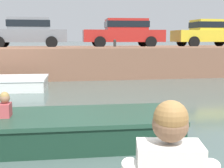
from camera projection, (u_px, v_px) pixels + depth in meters
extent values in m
plane|color=#4C605B|center=(112.00, 111.00, 8.93)|extent=(400.00, 400.00, 0.00)
cube|color=brown|center=(85.00, 61.00, 18.04)|extent=(60.00, 6.00, 1.57)
cube|color=#9F6C52|center=(89.00, 48.00, 15.11)|extent=(60.00, 0.24, 0.08)
cube|color=#193828|center=(47.00, 132.00, 6.10)|extent=(5.16, 1.84, 0.50)
cube|color=#244836|center=(46.00, 117.00, 6.06)|extent=(5.22, 1.90, 0.08)
cube|color=brown|center=(66.00, 122.00, 6.13)|extent=(0.29, 1.50, 0.06)
cube|color=black|center=(177.00, 122.00, 6.43)|extent=(0.17, 0.21, 0.45)
cube|color=#C64C51|center=(6.00, 115.00, 5.95)|extent=(0.21, 0.33, 0.44)
sphere|color=#A37556|center=(5.00, 98.00, 5.90)|extent=(0.19, 0.19, 0.19)
sphere|color=tan|center=(5.00, 96.00, 5.90)|extent=(0.17, 0.17, 0.17)
cube|color=slate|center=(26.00, 36.00, 16.22)|extent=(4.16, 1.90, 0.64)
cube|color=slate|center=(29.00, 24.00, 16.17)|extent=(2.10, 1.62, 0.60)
cube|color=black|center=(29.00, 24.00, 16.17)|extent=(2.18, 1.66, 0.33)
cylinder|color=black|center=(4.00, 42.00, 16.90)|extent=(0.61, 0.20, 0.60)
cylinder|color=black|center=(52.00, 42.00, 15.64)|extent=(0.61, 0.20, 0.60)
cylinder|color=black|center=(51.00, 42.00, 17.40)|extent=(0.61, 0.20, 0.60)
cube|color=#B2231E|center=(123.00, 36.00, 17.07)|extent=(4.40, 1.88, 0.64)
cube|color=#B2231E|center=(126.00, 24.00, 17.00)|extent=(2.22, 1.60, 0.60)
cube|color=black|center=(126.00, 24.00, 17.00)|extent=(2.31, 1.63, 0.33)
cylinder|color=black|center=(100.00, 42.00, 16.07)|extent=(0.61, 0.20, 0.60)
cylinder|color=black|center=(97.00, 42.00, 17.81)|extent=(0.61, 0.20, 0.60)
cylinder|color=black|center=(151.00, 42.00, 16.43)|extent=(0.61, 0.20, 0.60)
cylinder|color=black|center=(143.00, 42.00, 18.16)|extent=(0.61, 0.20, 0.60)
cube|color=yellow|center=(208.00, 36.00, 17.89)|extent=(3.91, 1.74, 0.64)
cube|color=yellow|center=(211.00, 25.00, 17.82)|extent=(1.96, 1.52, 0.60)
cube|color=black|center=(211.00, 25.00, 17.82)|extent=(2.04, 1.56, 0.33)
cylinder|color=black|center=(194.00, 42.00, 16.88)|extent=(0.60, 0.18, 0.60)
cylinder|color=black|center=(182.00, 42.00, 18.60)|extent=(0.60, 0.18, 0.60)
cylinder|color=black|center=(219.00, 41.00, 18.99)|extent=(0.60, 0.18, 0.60)
cylinder|color=#2D2B28|center=(115.00, 45.00, 15.43)|extent=(0.14, 0.14, 0.35)
sphere|color=#2D2B28|center=(115.00, 41.00, 15.40)|extent=(0.15, 0.15, 0.15)
sphere|color=brown|center=(170.00, 124.00, 1.70)|extent=(0.20, 0.20, 0.20)
sphere|color=olive|center=(171.00, 118.00, 1.68)|extent=(0.19, 0.19, 0.19)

